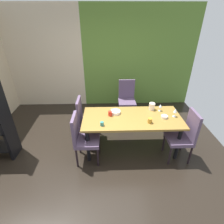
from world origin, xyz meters
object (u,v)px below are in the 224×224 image
wine_glass_near_window (160,106)px  cup_north (150,121)px  cup_east (102,124)px  pitcher_corner (152,106)px  chair_right_near (184,134)px  cup_center (110,113)px  wine_glass_south (175,111)px  dining_table (132,121)px  serving_bowl_right (115,112)px  serving_bowl_front (164,117)px  chair_left_near (83,137)px  chair_left_far (86,119)px  chair_head_far (127,98)px

wine_glass_near_window → cup_north: wine_glass_near_window is taller
cup_north → cup_east: size_ratio=1.23×
pitcher_corner → wine_glass_near_window: bearing=-21.4°
chair_right_near → cup_center: 1.43m
cup_north → cup_east: 0.87m
chair_right_near → wine_glass_near_window: chair_right_near is taller
wine_glass_south → pitcher_corner: 0.48m
dining_table → serving_bowl_right: (-0.31, 0.16, 0.11)m
serving_bowl_front → cup_north: bearing=-152.9°
serving_bowl_front → wine_glass_south: bearing=11.2°
serving_bowl_front → pitcher_corner: size_ratio=0.85×
chair_left_near → chair_left_far: size_ratio=0.97×
wine_glass_south → chair_head_far: bearing=119.5°
dining_table → pitcher_corner: 0.55m
chair_left_near → wine_glass_south: chair_left_near is taller
chair_left_far → pitcher_corner: (1.38, -0.00, 0.28)m
wine_glass_near_window → pitcher_corner: 0.17m
serving_bowl_front → cup_north: cup_north is taller
chair_left_far → pitcher_corner: size_ratio=6.85×
dining_table → cup_east: bearing=-154.9°
wine_glass_south → serving_bowl_right: wine_glass_south is taller
chair_right_near → serving_bowl_right: bearing=69.8°
cup_center → chair_head_far: bearing=69.8°
cup_east → pitcher_corner: size_ratio=0.51×
chair_head_far → wine_glass_south: size_ratio=5.85×
cup_north → wine_glass_south: bearing=21.2°
wine_glass_near_window → serving_bowl_front: wine_glass_near_window is taller
serving_bowl_front → pitcher_corner: 0.38m
wine_glass_south → serving_bowl_front: bearing=-168.8°
chair_left_near → serving_bowl_front: chair_left_near is taller
chair_right_near → serving_bowl_right: chair_right_near is taller
serving_bowl_front → cup_east: cup_east is taller
chair_left_far → cup_center: chair_left_far is taller
chair_head_far → cup_north: bearing=99.0°
chair_right_near → serving_bowl_right: (-1.25, 0.46, 0.24)m
cup_center → cup_north: bearing=-20.9°
chair_head_far → serving_bowl_front: (0.56, -1.39, 0.24)m
chair_right_near → cup_east: size_ratio=13.51×
chair_left_near → serving_bowl_front: (1.54, 0.25, 0.24)m
cup_east → pitcher_corner: bearing=29.0°
chair_left_near → dining_table: bearing=107.7°
chair_right_near → pitcher_corner: 0.82m
wine_glass_near_window → cup_east: 1.27m
chair_right_near → serving_bowl_front: 0.48m
dining_table → serving_bowl_front: serving_bowl_front is taller
wine_glass_south → serving_bowl_front: (-0.21, -0.04, -0.10)m
dining_table → serving_bowl_right: serving_bowl_right is taller
wine_glass_south → cup_east: bearing=-169.1°
chair_head_far → serving_bowl_right: size_ratio=5.01×
chair_head_far → pitcher_corner: 1.16m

